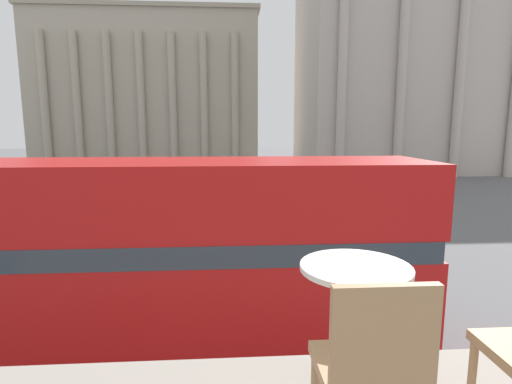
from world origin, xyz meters
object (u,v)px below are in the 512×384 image
object	(u,v)px
cafe_chair_0	(371,368)
traffic_light_mid	(230,178)
plaza_building_left	(152,93)
pedestrian_grey	(213,222)
cafe_dining_table	(354,299)
pedestrian_red	(186,206)
double_decker_bus	(173,249)
pedestrian_blue	(371,244)
traffic_light_near	(122,205)
pedestrian_white	(271,175)
plaza_building_right	(399,75)

from	to	relation	value
cafe_chair_0	traffic_light_mid	xyz separation A→B (m)	(-0.53, 20.52, -1.77)
plaza_building_left	pedestrian_grey	xyz separation A→B (m)	(9.73, -39.62, -8.81)
plaza_building_left	pedestrian_grey	distance (m)	41.74
cafe_dining_table	pedestrian_red	size ratio (longest dim) A/B	0.42
double_decker_bus	pedestrian_blue	world-z (taller)	double_decker_bus
pedestrian_blue	pedestrian_grey	xyz separation A→B (m)	(-5.67, 3.71, 0.00)
pedestrian_grey	pedestrian_red	size ratio (longest dim) A/B	0.96
double_decker_bus	pedestrian_red	bearing A→B (deg)	99.19
traffic_light_mid	pedestrian_blue	size ratio (longest dim) A/B	2.09
traffic_light_near	traffic_light_mid	bearing A→B (deg)	65.08
pedestrian_white	pedestrian_grey	bearing A→B (deg)	-98.28
traffic_light_mid	double_decker_bus	bearing A→B (deg)	-95.37
traffic_light_mid	pedestrian_white	world-z (taller)	traffic_light_mid
plaza_building_right	double_decker_bus	bearing A→B (deg)	-118.77
pedestrian_grey	cafe_chair_0	bearing A→B (deg)	16.53
plaza_building_left	traffic_light_mid	distance (m)	36.98
traffic_light_mid	traffic_light_near	bearing A→B (deg)	-114.92
pedestrian_red	traffic_light_near	bearing A→B (deg)	-83.88
cafe_chair_0	plaza_building_left	size ratio (longest dim) A/B	0.03
plaza_building_left	traffic_light_near	world-z (taller)	plaza_building_left
cafe_dining_table	cafe_chair_0	xyz separation A→B (m)	(-0.12, -0.59, -0.02)
cafe_dining_table	plaza_building_left	size ratio (longest dim) A/B	0.03
cafe_dining_table	plaza_building_right	distance (m)	49.56
cafe_dining_table	pedestrian_white	world-z (taller)	cafe_dining_table
pedestrian_grey	pedestrian_red	bearing A→B (deg)	-144.20
traffic_light_mid	pedestrian_blue	xyz separation A→B (m)	(4.93, -8.66, -1.33)
plaza_building_right	cafe_chair_0	bearing A→B (deg)	-113.01
cafe_dining_table	pedestrian_red	xyz separation A→B (m)	(-2.94, 18.45, -3.07)
traffic_light_mid	pedestrian_red	bearing A→B (deg)	-147.21
plaza_building_left	pedestrian_white	distance (m)	28.33
double_decker_bus	cafe_chair_0	xyz separation A→B (m)	(1.80, -7.08, 1.67)
traffic_light_near	pedestrian_blue	bearing A→B (deg)	-3.85
plaza_building_left	pedestrian_grey	size ratio (longest dim) A/B	17.09
plaza_building_right	pedestrian_white	xyz separation A→B (m)	(-16.41, -13.53, -10.14)
double_decker_bus	traffic_light_near	bearing A→B (deg)	119.19
pedestrian_blue	traffic_light_mid	bearing A→B (deg)	-118.96
plaza_building_left	traffic_light_near	distance (m)	43.90
cafe_chair_0	pedestrian_grey	distance (m)	15.92
double_decker_bus	cafe_chair_0	distance (m)	7.49
traffic_light_near	cafe_dining_table	bearing A→B (deg)	-69.61
double_decker_bus	pedestrian_red	world-z (taller)	double_decker_bus
cafe_chair_0	pedestrian_white	size ratio (longest dim) A/B	0.51
double_decker_bus	traffic_light_near	xyz separation A→B (m)	(-2.49, 5.37, -0.02)
pedestrian_white	pedestrian_grey	world-z (taller)	pedestrian_white
cafe_dining_table	cafe_chair_0	distance (m)	0.61
pedestrian_blue	cafe_chair_0	bearing A→B (deg)	11.05
cafe_chair_0	pedestrian_white	xyz separation A→B (m)	(3.00, 32.16, -3.03)
plaza_building_left	pedestrian_grey	world-z (taller)	plaza_building_left
cafe_dining_table	pedestrian_white	distance (m)	31.84
pedestrian_blue	pedestrian_red	world-z (taller)	pedestrian_red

